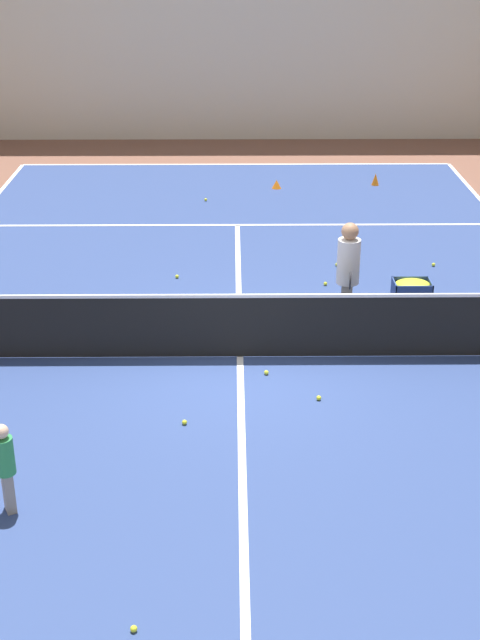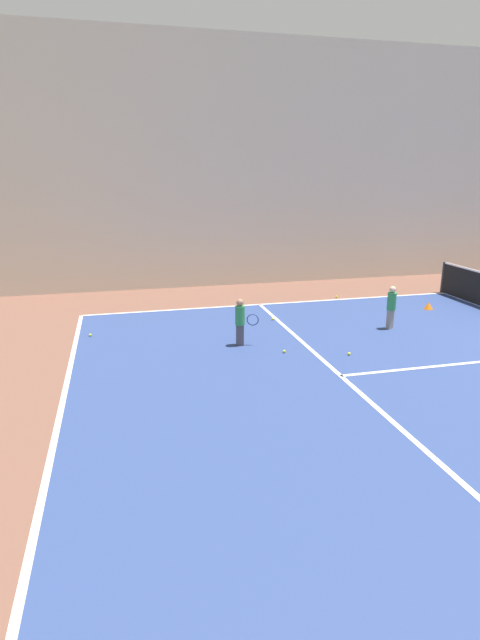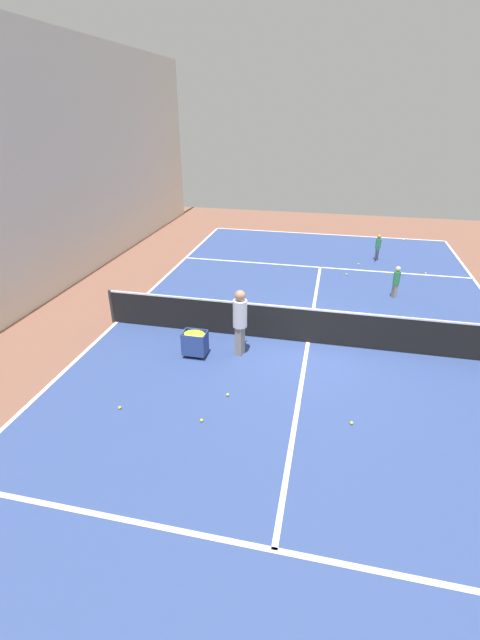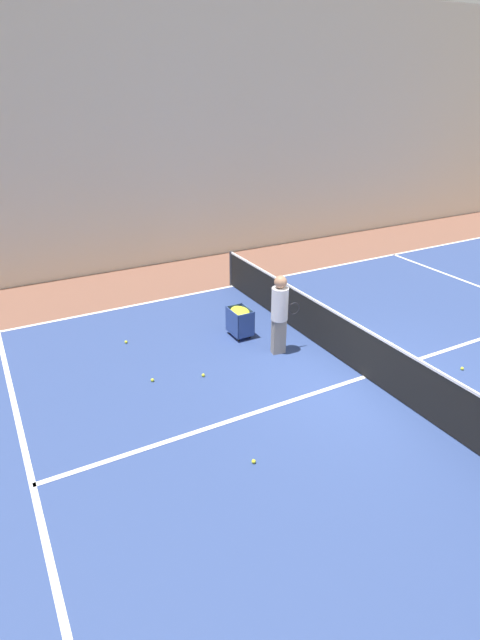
{
  "view_description": "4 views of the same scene",
  "coord_description": "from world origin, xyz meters",
  "px_view_note": "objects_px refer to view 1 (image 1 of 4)",
  "views": [
    {
      "loc": [
        -0.11,
        -12.21,
        6.16
      ],
      "look_at": [
        0.0,
        0.0,
        0.63
      ],
      "focal_mm": 50.0,
      "sensor_mm": 36.0,
      "label": 1
    },
    {
      "loc": [
        8.45,
        -10.6,
        3.86
      ],
      "look_at": [
        -2.3,
        -7.94,
        0.62
      ],
      "focal_mm": 28.0,
      "sensor_mm": 36.0,
      "label": 2
    },
    {
      "loc": [
        -0.41,
        10.61,
        5.89
      ],
      "look_at": [
        1.73,
        1.01,
        1.0
      ],
      "focal_mm": 24.0,
      "sensor_mm": 36.0,
      "label": 3
    },
    {
      "loc": [
        -6.48,
        6.43,
        5.41
      ],
      "look_at": [
        2.86,
        1.37,
        0.42
      ],
      "focal_mm": 28.0,
      "sensor_mm": 36.0,
      "label": 4
    }
  ],
  "objects_px": {
    "tennis_net": "(240,325)",
    "ball_cart": "(412,292)",
    "training_cone_0": "(375,179)",
    "child_midcourt": "(5,462)",
    "coach_at_net": "(348,270)"
  },
  "relations": [
    {
      "from": "child_midcourt",
      "to": "training_cone_0",
      "type": "height_order",
      "value": "child_midcourt"
    },
    {
      "from": "coach_at_net",
      "to": "ball_cart",
      "type": "bearing_deg",
      "value": 116.78
    },
    {
      "from": "tennis_net",
      "to": "training_cone_0",
      "type": "xyz_separation_m",
      "value": [
        3.5,
        9.62,
        -0.39
      ]
    },
    {
      "from": "training_cone_0",
      "to": "coach_at_net",
      "type": "bearing_deg",
      "value": -101.6
    },
    {
      "from": "coach_at_net",
      "to": "child_midcourt",
      "type": "height_order",
      "value": "coach_at_net"
    },
    {
      "from": "ball_cart",
      "to": "training_cone_0",
      "type": "bearing_deg",
      "value": 85.54
    },
    {
      "from": "tennis_net",
      "to": "ball_cart",
      "type": "relative_size",
      "value": 16.57
    },
    {
      "from": "tennis_net",
      "to": "child_midcourt",
      "type": "xyz_separation_m",
      "value": [
        -2.65,
        -3.85,
        0.11
      ]
    },
    {
      "from": "ball_cart",
      "to": "training_cone_0",
      "type": "height_order",
      "value": "ball_cart"
    },
    {
      "from": "tennis_net",
      "to": "child_midcourt",
      "type": "bearing_deg",
      "value": -124.49
    },
    {
      "from": "ball_cart",
      "to": "training_cone_0",
      "type": "distance_m",
      "value": 8.28
    },
    {
      "from": "tennis_net",
      "to": "child_midcourt",
      "type": "height_order",
      "value": "child_midcourt"
    },
    {
      "from": "tennis_net",
      "to": "ball_cart",
      "type": "distance_m",
      "value": 3.17
    },
    {
      "from": "ball_cart",
      "to": "tennis_net",
      "type": "bearing_deg",
      "value": -154.39
    },
    {
      "from": "tennis_net",
      "to": "ball_cart",
      "type": "bearing_deg",
      "value": 25.61
    }
  ]
}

